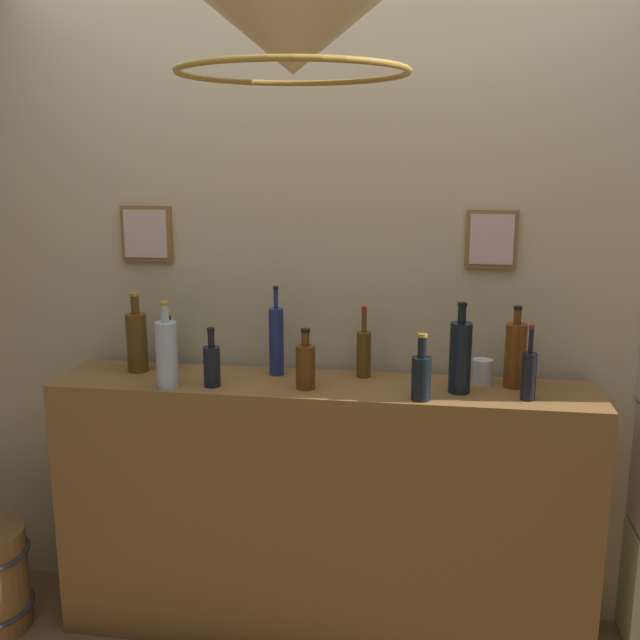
% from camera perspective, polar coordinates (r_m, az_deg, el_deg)
% --- Properties ---
extents(panelled_rear_partition, '(3.32, 0.15, 2.88)m').
position_cam_1_polar(panelled_rear_partition, '(2.89, 0.93, 6.11)').
color(panelled_rear_partition, beige).
rests_on(panelled_rear_partition, ground).
extents(bar_shelf_unit, '(2.00, 0.37, 1.01)m').
position_cam_1_polar(bar_shelf_unit, '(2.93, 0.15, -14.38)').
color(bar_shelf_unit, olive).
rests_on(bar_shelf_unit, ground).
extents(liquor_bottle_whiskey, '(0.06, 0.06, 0.23)m').
position_cam_1_polar(liquor_bottle_whiskey, '(2.95, -11.50, -1.98)').
color(liquor_bottle_whiskey, black).
rests_on(liquor_bottle_whiskey, bar_shelf_unit).
extents(liquor_bottle_port, '(0.07, 0.07, 0.22)m').
position_cam_1_polar(liquor_bottle_port, '(2.66, -1.12, -3.48)').
color(liquor_bottle_port, '#603612').
rests_on(liquor_bottle_port, bar_shelf_unit).
extents(liquor_bottle_scotch, '(0.05, 0.05, 0.26)m').
position_cam_1_polar(liquor_bottle_scotch, '(2.63, 15.70, -4.03)').
color(liquor_bottle_scotch, black).
rests_on(liquor_bottle_scotch, bar_shelf_unit).
extents(liquor_bottle_brandy, '(0.08, 0.08, 0.30)m').
position_cam_1_polar(liquor_bottle_brandy, '(2.76, 14.73, -2.56)').
color(liquor_bottle_brandy, brown).
rests_on(liquor_bottle_brandy, bar_shelf_unit).
extents(liquor_bottle_rum, '(0.07, 0.07, 0.23)m').
position_cam_1_polar(liquor_bottle_rum, '(2.56, 7.76, -4.21)').
color(liquor_bottle_rum, black).
rests_on(liquor_bottle_rum, bar_shelf_unit).
extents(liquor_bottle_gin, '(0.08, 0.08, 0.32)m').
position_cam_1_polar(liquor_bottle_gin, '(2.65, 10.69, -2.74)').
color(liquor_bottle_gin, black).
rests_on(liquor_bottle_gin, bar_shelf_unit).
extents(liquor_bottle_tequila, '(0.08, 0.08, 0.32)m').
position_cam_1_polar(liquor_bottle_tequila, '(2.71, -11.66, -2.52)').
color(liquor_bottle_tequila, silver).
rests_on(liquor_bottle_tequila, bar_shelf_unit).
extents(liquor_bottle_vermouth, '(0.05, 0.05, 0.27)m').
position_cam_1_polar(liquor_bottle_vermouth, '(2.80, 3.37, -2.48)').
color(liquor_bottle_vermouth, '#573A12').
rests_on(liquor_bottle_vermouth, bar_shelf_unit).
extents(liquor_bottle_rye, '(0.06, 0.06, 0.34)m').
position_cam_1_polar(liquor_bottle_rye, '(2.82, -3.36, -1.57)').
color(liquor_bottle_rye, navy).
rests_on(liquor_bottle_rye, bar_shelf_unit).
extents(liquor_bottle_mezcal, '(0.08, 0.08, 0.31)m').
position_cam_1_polar(liquor_bottle_mezcal, '(2.95, -13.85, -1.54)').
color(liquor_bottle_mezcal, '#5A3C15').
rests_on(liquor_bottle_mezcal, bar_shelf_unit).
extents(liquor_bottle_bourbon, '(0.06, 0.06, 0.22)m').
position_cam_1_polar(liquor_bottle_bourbon, '(2.71, -8.28, -3.39)').
color(liquor_bottle_bourbon, black).
rests_on(liquor_bottle_bourbon, bar_shelf_unit).
extents(glass_tumbler_rocks, '(0.07, 0.07, 0.09)m').
position_cam_1_polar(glass_tumbler_rocks, '(2.80, 12.34, -3.86)').
color(glass_tumbler_rocks, silver).
rests_on(glass_tumbler_rocks, bar_shelf_unit).
extents(pendant_lamp, '(0.59, 0.59, 0.55)m').
position_cam_1_polar(pendant_lamp, '(1.97, -2.10, 21.44)').
color(pendant_lamp, beige).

